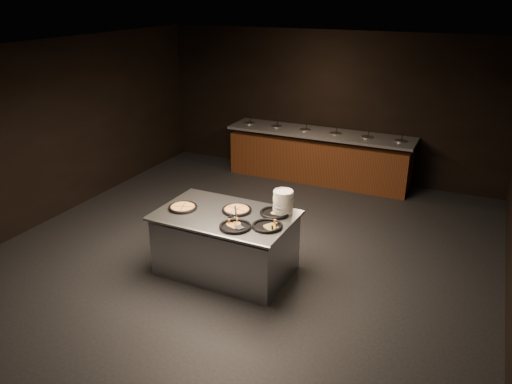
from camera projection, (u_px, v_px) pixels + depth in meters
room at (237, 164)px, 6.65m from camera, size 7.02×8.02×2.92m
salad_bar at (318, 159)px, 10.02m from camera, size 3.70×0.83×1.18m
serving_counter at (226, 244)px, 6.75m from camera, size 1.83×1.19×0.87m
plate_stack at (283, 202)px, 6.54m from camera, size 0.26×0.26×0.31m
pan_veggie_whole at (183, 207)px, 6.73m from camera, size 0.39×0.39×0.04m
pan_cheese_whole at (237, 210)px, 6.65m from camera, size 0.40×0.40×0.04m
pan_cheese_slices_a at (275, 213)px, 6.57m from camera, size 0.40×0.40×0.04m
pan_cheese_slices_b at (235, 226)px, 6.19m from camera, size 0.40×0.40×0.04m
pan_veggie_slices at (267, 226)px, 6.20m from camera, size 0.39×0.39×0.04m
server_left at (235, 213)px, 6.42m from camera, size 0.24×0.27×0.16m
server_right at (234, 220)px, 6.23m from camera, size 0.30×0.22×0.16m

